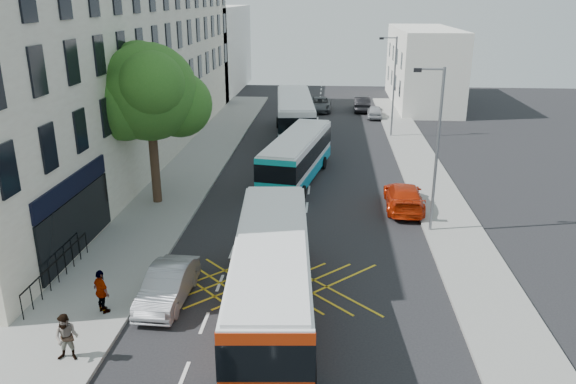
% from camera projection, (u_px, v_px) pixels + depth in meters
% --- Properties ---
extents(ground, '(120.00, 120.00, 0.00)m').
position_uv_depth(ground, '(286.00, 381.00, 17.27)').
color(ground, black).
rests_on(ground, ground).
extents(pavement_left, '(5.00, 70.00, 0.15)m').
position_uv_depth(pavement_left, '(158.00, 202.00, 31.96)').
color(pavement_left, gray).
rests_on(pavement_left, ground).
extents(pavement_right, '(3.00, 70.00, 0.15)m').
position_uv_depth(pavement_right, '(443.00, 210.00, 30.82)').
color(pavement_right, gray).
rests_on(pavement_right, ground).
extents(terrace_main, '(8.30, 45.00, 13.50)m').
position_uv_depth(terrace_main, '(113.00, 63.00, 39.06)').
color(terrace_main, beige).
rests_on(terrace_main, ground).
extents(terrace_far, '(8.00, 20.00, 10.00)m').
position_uv_depth(terrace_far, '(207.00, 49.00, 68.35)').
color(terrace_far, silver).
rests_on(terrace_far, ground).
extents(building_right, '(6.00, 18.00, 8.00)m').
position_uv_depth(building_right, '(423.00, 66.00, 60.32)').
color(building_right, silver).
rests_on(building_right, ground).
extents(street_tree, '(6.30, 5.70, 8.80)m').
position_uv_depth(street_tree, '(149.00, 93.00, 29.86)').
color(street_tree, '#382619').
rests_on(street_tree, pavement_left).
extents(lamp_near, '(1.45, 0.15, 8.00)m').
position_uv_depth(lamp_near, '(436.00, 143.00, 26.59)').
color(lamp_near, slate).
rests_on(lamp_near, pavement_right).
extents(lamp_far, '(1.45, 0.15, 8.00)m').
position_uv_depth(lamp_far, '(393.00, 82.00, 45.41)').
color(lamp_far, slate).
rests_on(lamp_far, pavement_right).
extents(railings, '(0.08, 5.60, 1.14)m').
position_uv_depth(railings, '(57.00, 270.00, 22.70)').
color(railings, black).
rests_on(railings, pavement_left).
extents(bus_near, '(3.47, 11.53, 3.20)m').
position_uv_depth(bus_near, '(272.00, 276.00, 20.13)').
color(bus_near, silver).
rests_on(bus_near, ground).
extents(bus_mid, '(4.23, 10.64, 2.92)m').
position_uv_depth(bus_mid, '(297.00, 157.00, 35.55)').
color(bus_mid, silver).
rests_on(bus_mid, ground).
extents(bus_far, '(3.93, 12.34, 3.41)m').
position_uv_depth(bus_far, '(295.00, 116.00, 46.53)').
color(bus_far, silver).
rests_on(bus_far, ground).
extents(parked_car_silver, '(1.63, 4.27, 1.39)m').
position_uv_depth(parked_car_silver, '(168.00, 285.00, 21.54)').
color(parked_car_silver, '#999BA0').
rests_on(parked_car_silver, ground).
extents(red_hatchback, '(2.15, 4.99, 1.43)m').
position_uv_depth(red_hatchback, '(404.00, 196.00, 31.00)').
color(red_hatchback, '#BC2708').
rests_on(red_hatchback, ground).
extents(distant_car_grey, '(2.26, 4.87, 1.35)m').
position_uv_depth(distant_car_grey, '(320.00, 104.00, 57.36)').
color(distant_car_grey, '#43464B').
rests_on(distant_car_grey, ground).
extents(distant_car_silver, '(1.64, 3.67, 1.22)m').
position_uv_depth(distant_car_silver, '(375.00, 112.00, 54.15)').
color(distant_car_silver, '#A2A4A9').
rests_on(distant_car_silver, ground).
extents(distant_car_dark, '(1.67, 4.58, 1.50)m').
position_uv_depth(distant_car_dark, '(362.00, 104.00, 57.44)').
color(distant_car_dark, black).
rests_on(distant_car_dark, ground).
extents(pedestrian_near, '(0.81, 0.65, 1.62)m').
position_uv_depth(pedestrian_near, '(67.00, 338.00, 17.78)').
color(pedestrian_near, gray).
rests_on(pedestrian_near, pavement_left).
extents(pedestrian_far, '(1.03, 0.96, 1.70)m').
position_uv_depth(pedestrian_far, '(102.00, 292.00, 20.46)').
color(pedestrian_far, gray).
rests_on(pedestrian_far, pavement_left).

